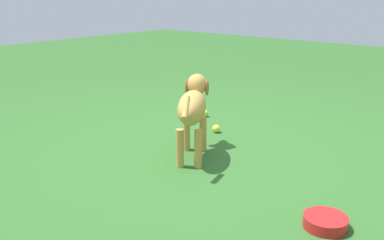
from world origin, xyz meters
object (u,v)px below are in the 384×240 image
(tennis_ball_0, at_px, (205,113))
(tennis_ball_1, at_px, (216,129))
(dog, at_px, (193,107))
(water_bowl, at_px, (325,222))

(tennis_ball_0, bearing_deg, tennis_ball_1, 50.07)
(dog, height_order, tennis_ball_1, dog)
(tennis_ball_1, distance_m, water_bowl, 1.55)
(tennis_ball_1, height_order, water_bowl, tennis_ball_1)
(tennis_ball_1, bearing_deg, water_bowl, 57.29)
(water_bowl, bearing_deg, tennis_ball_0, -124.38)
(dog, relative_size, water_bowl, 3.16)
(dog, height_order, water_bowl, dog)
(dog, bearing_deg, water_bowl, -138.49)
(tennis_ball_0, distance_m, tennis_ball_1, 0.47)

